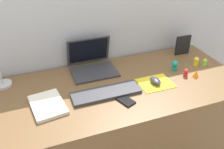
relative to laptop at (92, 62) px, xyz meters
name	(u,v)px	position (x,y,z in m)	size (l,w,h in m)	color
back_wall	(99,65)	(0.09, 0.14, -0.12)	(2.82, 0.05, 1.36)	#B2B7C1
desk	(117,129)	(0.09, -0.25, -0.42)	(1.62, 0.70, 0.74)	brown
laptop	(92,62)	(0.00, 0.00, 0.00)	(0.30, 0.26, 0.21)	#333338
keyboard	(106,93)	(0.00, -0.31, -0.04)	(0.41, 0.13, 0.02)	#333338
mousepad	(155,83)	(0.33, -0.31, -0.05)	(0.21, 0.17, 0.00)	yellow
mouse	(155,81)	(0.32, -0.31, -0.03)	(0.06, 0.10, 0.03)	#333338
cell_phone	(124,100)	(0.07, -0.41, -0.05)	(0.06, 0.13, 0.01)	black
notebook_pad	(48,105)	(-0.34, -0.31, -0.04)	(0.17, 0.24, 0.02)	silver
picture_frame	(183,45)	(0.72, -0.02, 0.02)	(0.12, 0.02, 0.15)	black
toy_figurine_red	(186,72)	(0.56, -0.30, -0.03)	(0.03, 0.03, 0.05)	red
toy_figurine_yellow	(196,61)	(0.71, -0.20, -0.02)	(0.03, 0.03, 0.06)	yellow
toy_figurine_orange	(196,74)	(0.61, -0.34, -0.03)	(0.04, 0.04, 0.05)	orange
toy_figurine_teal	(175,65)	(0.53, -0.21, -0.01)	(0.04, 0.04, 0.07)	teal
toy_figurine_lime	(205,62)	(0.76, -0.23, -0.03)	(0.03, 0.03, 0.05)	#8CDB33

